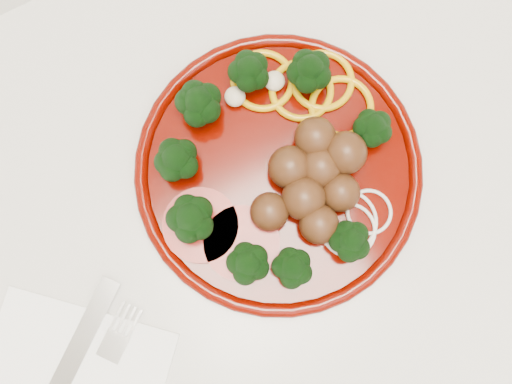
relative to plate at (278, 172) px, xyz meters
name	(u,v)px	position (x,y,z in m)	size (l,w,h in m)	color
counter	(178,279)	(-0.19, -0.01, -0.47)	(2.40, 0.60, 0.90)	silver
plate	(278,172)	(0.00, 0.00, 0.00)	(0.28, 0.28, 0.06)	#480500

